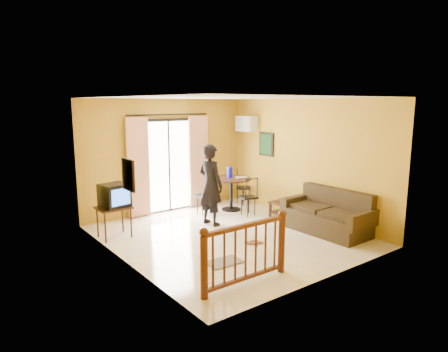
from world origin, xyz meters
TOP-DOWN VIEW (x-y plane):
  - ground at (0.00, 0.00)m, footprint 5.00×5.00m
  - room_shell at (0.00, 0.00)m, footprint 5.00×5.00m
  - balcony_door at (0.00, 2.43)m, footprint 2.25×0.14m
  - tv_table at (-1.90, 1.34)m, footprint 0.64×0.54m
  - television at (-1.87, 1.34)m, footprint 0.59×0.55m
  - picture_left at (-2.22, -0.20)m, footprint 0.05×0.42m
  - dining_table at (1.29, 1.58)m, footprint 1.00×1.00m
  - water_jug at (1.31, 1.66)m, footprint 0.14×0.14m
  - serving_tray at (1.54, 1.48)m, footprint 0.33×0.27m
  - dining_chairs at (1.27, 1.51)m, footprint 1.88×1.45m
  - air_conditioner at (2.09, 1.95)m, footprint 0.31×0.60m
  - botanical_print at (2.22, 1.30)m, footprint 0.05×0.50m
  - coffee_table at (1.85, 0.16)m, footprint 0.46×0.83m
  - bowl at (1.85, 0.30)m, footprint 0.25×0.25m
  - sofa at (1.86, -1.04)m, footprint 0.89×1.89m
  - standing_person at (0.17, 0.89)m, footprint 0.54×0.73m
  - stair_balustrade at (-1.15, -1.90)m, footprint 1.63×0.13m
  - doormat at (-0.91, -1.05)m, footprint 0.61×0.42m
  - sandals at (0.12, -0.64)m, footprint 0.34×0.27m

SIDE VIEW (x-z plane):
  - ground at x=0.00m, z-range 0.00..0.00m
  - dining_chairs at x=1.27m, z-range -0.47..0.47m
  - doormat at x=-0.91m, z-range 0.00..0.02m
  - sandals at x=0.12m, z-range 0.00..0.03m
  - coffee_table at x=1.85m, z-range 0.06..0.43m
  - sofa at x=1.86m, z-range -0.11..0.79m
  - bowl at x=1.85m, z-range 0.37..0.44m
  - stair_balustrade at x=-1.15m, z-range 0.05..1.08m
  - tv_table at x=-1.90m, z-range 0.24..0.89m
  - dining_table at x=1.29m, z-range 0.25..1.08m
  - serving_tray at x=1.54m, z-range 0.83..0.85m
  - television at x=-1.87m, z-range 0.64..1.11m
  - standing_person at x=0.17m, z-range 0.00..1.81m
  - water_jug at x=1.31m, z-range 0.83..1.10m
  - balcony_door at x=0.00m, z-range -0.04..2.42m
  - picture_left at x=-2.22m, z-range 1.29..1.81m
  - botanical_print at x=2.22m, z-range 1.35..1.95m
  - room_shell at x=0.00m, z-range -0.80..4.20m
  - air_conditioner at x=2.09m, z-range 1.95..2.35m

